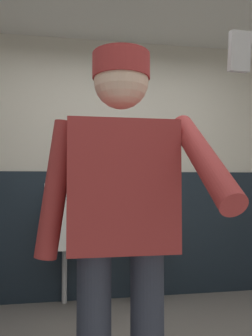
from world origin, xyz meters
TOP-DOWN VIEW (x-y plane):
  - wall_back at (0.00, 1.77)m, footprint 4.56×0.12m
  - wainscot_band_back at (0.00, 1.70)m, footprint 3.96×0.03m
  - urinal_left at (-0.51, 1.55)m, footprint 0.40×0.34m
  - urinal_middle at (0.24, 1.55)m, footprint 0.40×0.34m
  - privacy_divider_panel at (-0.13, 1.48)m, footprint 0.04×0.40m
  - person at (-0.24, -0.28)m, footprint 0.66×0.60m
  - cell_phone at (0.02, -0.78)m, footprint 0.06×0.04m

SIDE VIEW (x-z plane):
  - wainscot_band_back at x=0.00m, z-range 0.00..1.27m
  - urinal_left at x=-0.51m, z-range 0.16..1.40m
  - urinal_middle at x=0.24m, z-range 0.16..1.40m
  - privacy_divider_panel at x=-0.13m, z-range 0.50..1.40m
  - person at x=-0.24m, z-range 0.17..1.87m
  - wall_back at x=0.00m, z-range 0.00..2.63m
  - cell_phone at x=0.02m, z-range 1.47..1.59m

